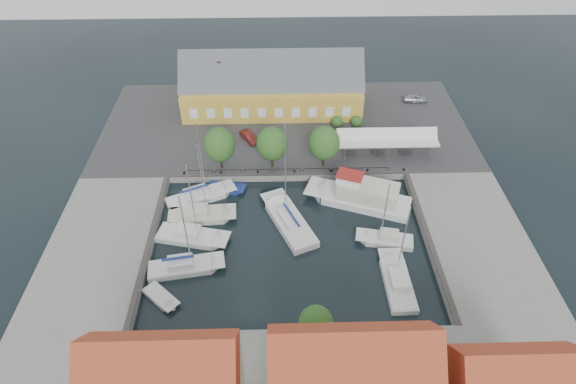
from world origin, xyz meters
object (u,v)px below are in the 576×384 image
object	(u,v)px
west_boat_d	(185,268)
tent_canopy	(387,139)
trawler	(362,197)
west_boat_b	(200,216)
west_boat_c	(191,237)
launch_nw	(226,189)
car_red	(249,137)
west_boat_a	(200,197)
launch_sw	(161,298)
warehouse	(268,87)
center_sailboat	(289,222)
east_boat_c	(397,283)
east_boat_b	(386,240)
car_silver	(415,98)

from	to	relation	value
west_boat_d	tent_canopy	bearing A→B (deg)	37.37
trawler	west_boat_b	distance (m)	20.69
west_boat_c	launch_nw	distance (m)	9.72
car_red	trawler	size ratio (longest dim) A/B	0.27
tent_canopy	west_boat_a	bearing A→B (deg)	-162.96
launch_sw	launch_nw	xyz separation A→B (m)	(5.58, 17.79, -0.00)
warehouse	launch_sw	size ratio (longest dim) A/B	6.40
center_sailboat	launch_sw	bearing A→B (deg)	-141.87
car_red	center_sailboat	xyz separation A→B (m)	(5.50, -16.87, -1.26)
east_boat_c	west_boat_a	bearing A→B (deg)	147.61
launch_nw	launch_sw	bearing A→B (deg)	-107.41
east_boat_b	launch_sw	world-z (taller)	east_boat_b
east_boat_c	launch_nw	world-z (taller)	east_boat_c
east_boat_c	west_boat_a	world-z (taller)	west_boat_a
west_boat_d	launch_nw	bearing A→B (deg)	75.29
center_sailboat	west_boat_b	bearing A→B (deg)	172.49
trawler	east_boat_b	distance (m)	7.34
warehouse	west_boat_a	world-z (taller)	west_boat_a
trawler	launch_nw	bearing A→B (deg)	169.93
west_boat_b	launch_nw	size ratio (longest dim) A/B	2.19
car_silver	west_boat_d	distance (m)	48.10
west_boat_a	west_boat_b	distance (m)	3.60
west_boat_a	west_boat_c	distance (m)	7.21
warehouse	west_boat_b	xyz separation A→B (m)	(-8.46, -25.25, -4.17)
car_silver	center_sailboat	bearing A→B (deg)	146.03
west_boat_a	west_boat_d	distance (m)	11.93
east_boat_c	trawler	bearing A→B (deg)	98.58
tent_canopy	car_silver	size ratio (longest dim) A/B	3.59
warehouse	east_boat_c	world-z (taller)	east_boat_c
warehouse	west_boat_c	xyz separation A→B (m)	(-9.12, -28.90, -4.17)
car_silver	west_boat_a	world-z (taller)	west_boat_a
east_boat_b	west_boat_c	world-z (taller)	west_boat_c
car_red	center_sailboat	world-z (taller)	center_sailboat
car_red	center_sailboat	distance (m)	17.79
west_boat_b	west_boat_c	distance (m)	3.70
car_silver	west_boat_d	size ratio (longest dim) A/B	0.34
east_boat_c	west_boat_b	bearing A→B (deg)	153.87
west_boat_c	launch_sw	world-z (taller)	west_boat_c
trawler	west_boat_d	world-z (taller)	west_boat_d
car_silver	west_boat_b	size ratio (longest dim) A/B	0.34
west_boat_c	west_boat_d	distance (m)	4.72
center_sailboat	car_red	bearing A→B (deg)	108.04
trawler	east_boat_c	size ratio (longest dim) A/B	1.26
east_boat_c	west_boat_d	bearing A→B (deg)	173.40
east_boat_c	tent_canopy	bearing A→B (deg)	83.67
tent_canopy	trawler	world-z (taller)	trawler
east_boat_c	launch_sw	distance (m)	25.38
car_silver	launch_sw	world-z (taller)	car_silver
west_boat_b	west_boat_d	world-z (taller)	west_boat_b
car_red	trawler	distance (m)	19.90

